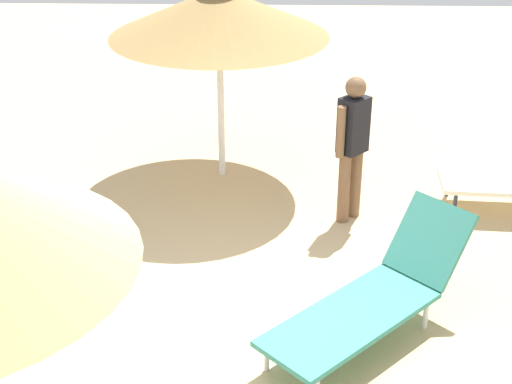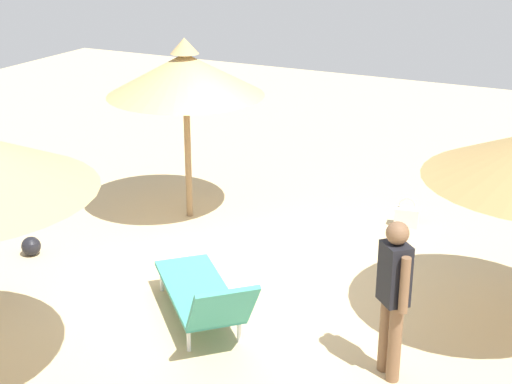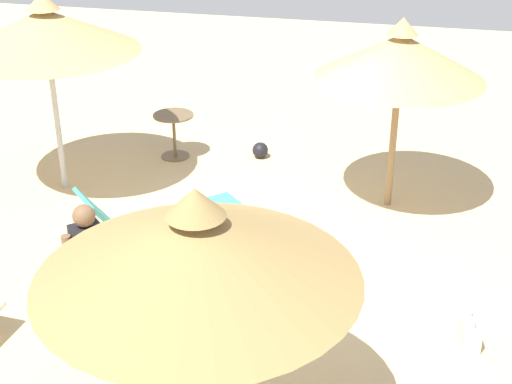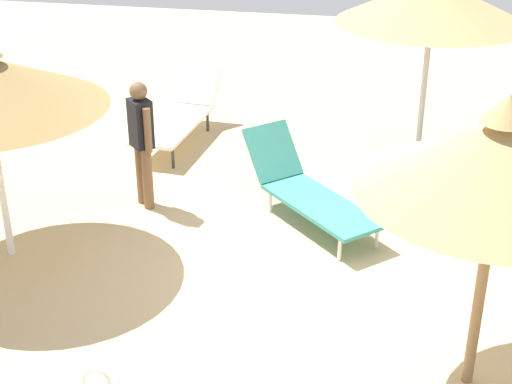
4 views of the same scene
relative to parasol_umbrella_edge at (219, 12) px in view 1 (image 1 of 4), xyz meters
The scene contains 4 objects.
ground 3.81m from the parasol_umbrella_edge, 84.36° to the right, with size 24.00×24.00×0.10m, color tan.
parasol_umbrella_edge is the anchor object (origin of this frame).
lounge_chair_far_left 3.82m from the parasol_umbrella_edge, 64.35° to the right, with size 1.94×1.93×0.94m.
person_standing_back 2.11m from the parasol_umbrella_edge, 36.76° to the right, with size 0.37×0.36×1.62m.
Camera 1 is at (0.32, -5.19, 4.07)m, focal length 53.03 mm.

